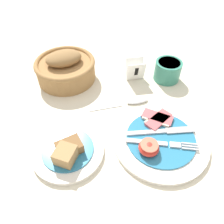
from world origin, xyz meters
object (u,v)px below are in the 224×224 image
object	(u,v)px
breakfast_plate	(159,139)
number_card	(135,70)
bread_plate	(68,151)
sugar_cup	(168,70)
bread_basket	(66,68)
teaspoon_by_saucer	(129,102)

from	to	relation	value
breakfast_plate	number_card	bearing A→B (deg)	95.19
bread_plate	sugar_cup	world-z (taller)	sugar_cup
sugar_cup	bread_basket	bearing A→B (deg)	175.29
bread_basket	teaspoon_by_saucer	xyz separation A→B (m)	(0.20, -0.14, -0.04)
bread_plate	sugar_cup	bearing A→B (deg)	41.33
bread_plate	sugar_cup	distance (m)	0.43
bread_plate	number_card	xyz separation A→B (m)	(0.21, 0.29, 0.02)
number_card	teaspoon_by_saucer	bearing A→B (deg)	-110.87
bread_plate	number_card	world-z (taller)	number_card
teaspoon_by_saucer	bread_basket	bearing A→B (deg)	135.07
breakfast_plate	teaspoon_by_saucer	xyz separation A→B (m)	(-0.06, 0.15, -0.00)
breakfast_plate	teaspoon_by_saucer	size ratio (longest dim) A/B	1.31
bread_plate	teaspoon_by_saucer	distance (m)	0.25
breakfast_plate	bread_plate	bearing A→B (deg)	-175.20
breakfast_plate	bread_basket	distance (m)	0.40
sugar_cup	bread_basket	distance (m)	0.35
teaspoon_by_saucer	number_card	bearing A→B (deg)	64.28
bread_basket	breakfast_plate	bearing A→B (deg)	-48.35
bread_basket	number_card	world-z (taller)	bread_basket
sugar_cup	bread_basket	xyz separation A→B (m)	(-0.35, 0.03, 0.01)
breakfast_plate	teaspoon_by_saucer	distance (m)	0.16
sugar_cup	bread_basket	world-z (taller)	bread_basket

